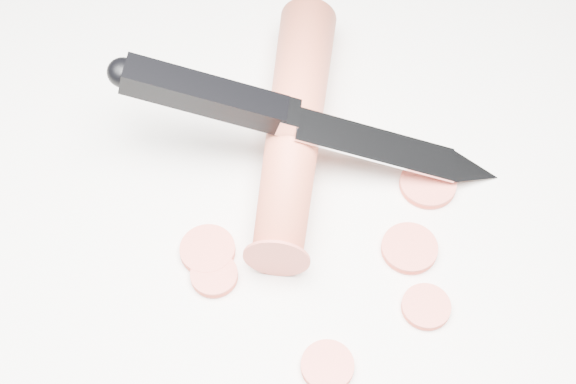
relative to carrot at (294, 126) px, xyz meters
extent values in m
plane|color=silver|center=(-0.01, -0.06, -0.02)|extent=(2.40, 2.40, 0.00)
cylinder|color=#D24F34|center=(0.00, 0.00, 0.00)|extent=(0.12, 0.21, 0.04)
cylinder|color=#CC5040|center=(0.04, -0.15, -0.02)|extent=(0.03, 0.03, 0.01)
cylinder|color=#CC5040|center=(-0.03, -0.17, -0.02)|extent=(0.03, 0.03, 0.01)
cylinder|color=#CC5040|center=(-0.08, -0.09, -0.02)|extent=(0.03, 0.03, 0.01)
cylinder|color=#CC5040|center=(0.05, -0.11, -0.02)|extent=(0.04, 0.04, 0.01)
cylinder|color=#CC5040|center=(-0.08, -0.07, -0.02)|extent=(0.04, 0.04, 0.01)
cylinder|color=#CC5040|center=(0.08, -0.06, -0.02)|extent=(0.04, 0.04, 0.01)
camera|label=1|loc=(-0.11, -0.33, 0.44)|focal=50.00mm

